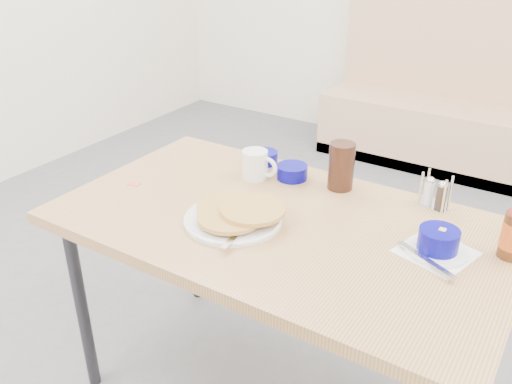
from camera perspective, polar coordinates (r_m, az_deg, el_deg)
The scene contains 10 objects.
booth_bench at distance 4.07m, azimuth 20.93°, elevation 7.32°, with size 1.90×0.56×1.22m.
dining_table at distance 1.72m, azimuth 2.48°, elevation -4.65°, with size 1.40×0.80×0.76m.
pancake_plate at distance 1.66m, azimuth -2.22°, elevation -2.45°, with size 0.31×0.32×0.05m.
coffee_mug at distance 1.93m, azimuth -0.00°, elevation 2.92°, with size 0.13×0.09×0.10m.
grits_setting at distance 1.59m, azimuth 18.58°, elevation -5.15°, with size 0.23×0.24×0.08m.
creamer_bowl at distance 2.06m, azimuth 0.88°, elevation 3.66°, with size 0.10×0.10×0.05m.
butter_bowl at distance 1.94m, azimuth 3.81°, elevation 2.12°, with size 0.11×0.11×0.05m.
amber_tumbler at distance 1.87m, azimuth 8.96°, elevation 2.71°, with size 0.09×0.09×0.16m, color black.
condiment_caddy at distance 1.83m, azimuth 18.29°, elevation -0.33°, with size 0.11×0.08×0.12m.
sugar_wrapper at distance 1.95m, azimuth -12.70°, elevation 0.84°, with size 0.04×0.03×0.00m, color #DC5949.
Camera 1 is at (0.73, -1.02, 1.60)m, focal length 38.00 mm.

